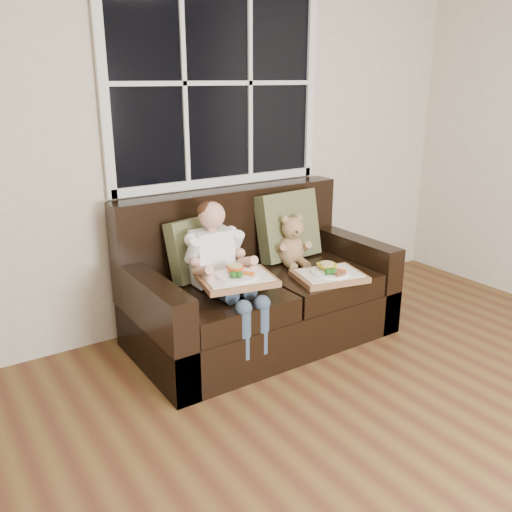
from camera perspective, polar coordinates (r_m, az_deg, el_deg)
window_back at (r=3.77m, az=-4.08°, el=17.70°), size 1.62×0.04×1.37m
loveseat at (r=3.65m, az=0.02°, el=-3.88°), size 1.70×0.92×0.96m
pillow_left at (r=3.49m, az=-6.33°, el=0.80°), size 0.42×0.27×0.40m
pillow_right at (r=3.85m, az=3.41°, el=3.22°), size 0.49×0.24×0.49m
child at (r=3.27m, az=-3.80°, el=-0.51°), size 0.36×0.59×0.82m
teddy_bear at (r=3.75m, az=3.82°, el=1.30°), size 0.24×0.29×0.36m
tray_left at (r=3.16m, az=-2.02°, el=-2.33°), size 0.48×0.41×0.10m
tray_right at (r=3.52m, az=7.71°, el=-1.94°), size 0.49×0.42×0.10m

